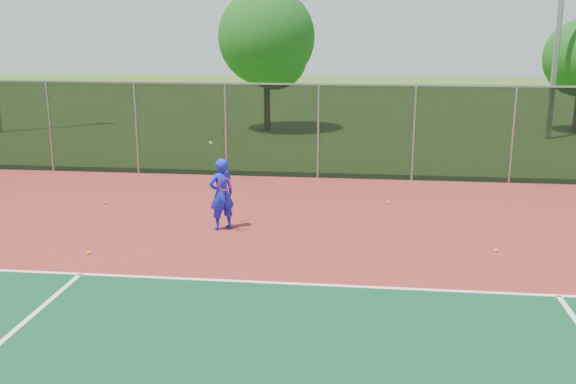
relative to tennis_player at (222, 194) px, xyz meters
name	(u,v)px	position (x,y,z in m)	size (l,w,h in m)	color
ground	(470,377)	(4.88, -6.25, -0.88)	(120.00, 120.00, 0.00)	#335F1B
court_apron	(452,315)	(4.88, -4.25, -0.87)	(30.00, 20.00, 0.02)	maroon
fence_back	(414,132)	(4.88, 5.75, 0.68)	(30.00, 0.06, 3.03)	black
tennis_player	(222,194)	(0.00, 0.00, 0.00)	(0.75, 0.77, 2.11)	#1721D9
practice_ball_1	(88,253)	(-2.45, -2.12, -0.83)	(0.07, 0.07, 0.07)	#C9E41A
practice_ball_2	(388,202)	(4.05, 2.79, -0.83)	(0.07, 0.07, 0.07)	#C9E41A
practice_ball_3	(104,202)	(-3.73, 1.86, -0.83)	(0.07, 0.07, 0.07)	#C9E41A
practice_ball_4	(496,250)	(6.22, -0.95, -0.83)	(0.07, 0.07, 0.07)	#C9E41A
tree_back_left	(268,42)	(-1.16, 15.56, 3.25)	(4.48, 4.48, 6.59)	#362413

